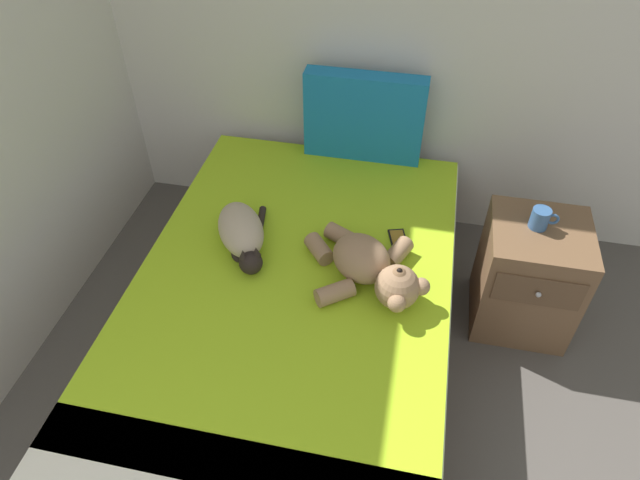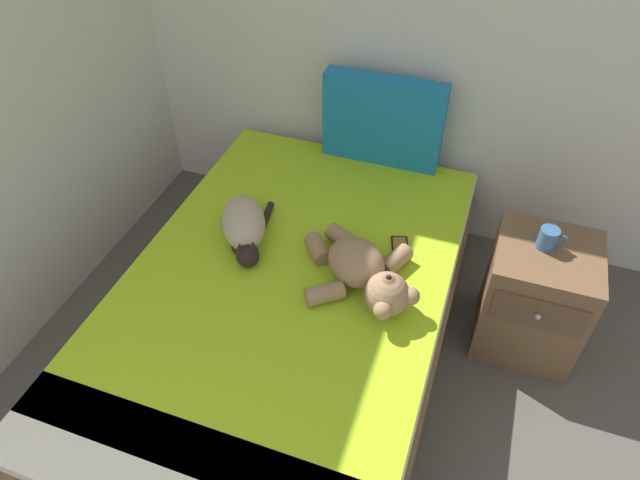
% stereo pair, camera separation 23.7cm
% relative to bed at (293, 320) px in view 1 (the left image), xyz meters
% --- Properties ---
extents(wall_back, '(4.00, 0.06, 2.55)m').
position_rel_bed_xyz_m(wall_back, '(0.74, 1.13, 1.04)').
color(wall_back, beige).
rests_on(wall_back, ground_plane).
extents(bed, '(1.36, 2.08, 0.49)m').
position_rel_bed_xyz_m(bed, '(0.00, 0.00, 0.00)').
color(bed, brown).
rests_on(bed, ground_plane).
extents(patterned_cushion, '(0.60, 0.11, 0.46)m').
position_rel_bed_xyz_m(patterned_cushion, '(0.15, 0.97, 0.48)').
color(patterned_cushion, '#1972AD').
rests_on(patterned_cushion, bed).
extents(cat, '(0.33, 0.44, 0.15)m').
position_rel_bed_xyz_m(cat, '(-0.26, 0.18, 0.32)').
color(cat, tan).
rests_on(cat, bed).
extents(teddy_bear, '(0.55, 0.49, 0.19)m').
position_rel_bed_xyz_m(teddy_bear, '(0.32, 0.07, 0.33)').
color(teddy_bear, '#937051').
rests_on(teddy_bear, bed).
extents(cell_phone, '(0.11, 0.16, 0.01)m').
position_rel_bed_xyz_m(cell_phone, '(0.41, 0.33, 0.25)').
color(cell_phone, black).
rests_on(cell_phone, bed).
extents(nightstand, '(0.44, 0.45, 0.57)m').
position_rel_bed_xyz_m(nightstand, '(1.02, 0.44, 0.05)').
color(nightstand, brown).
rests_on(nightstand, ground_plane).
extents(mug, '(0.12, 0.08, 0.09)m').
position_rel_bed_xyz_m(mug, '(1.00, 0.46, 0.38)').
color(mug, '#33598C').
rests_on(mug, nightstand).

